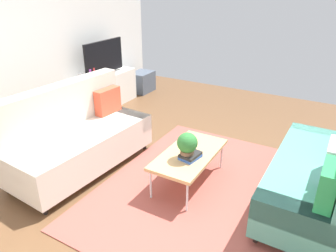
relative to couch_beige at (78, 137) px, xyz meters
The scene contains 15 objects.
ground_plane 1.43m from the couch_beige, 71.88° to the right, with size 7.68×7.68×0.00m, color brown.
wall_far 1.86m from the couch_beige, 74.26° to the left, with size 6.40×0.12×2.90m, color white.
area_rug 1.71m from the couch_beige, 78.41° to the right, with size 2.90×2.20×0.01m, color #9E4C42.
couch_beige is the anchor object (origin of this frame).
couch_green 2.92m from the couch_beige, 76.85° to the right, with size 1.91×0.86×1.10m.
coffee_table 1.47m from the couch_beige, 74.94° to the right, with size 1.10×0.56×0.42m.
tv_console 2.26m from the couch_beige, 31.13° to the left, with size 1.40×0.44×0.64m, color silver.
tv 2.30m from the couch_beige, 30.69° to the left, with size 1.00×0.20×0.64m.
storage_trunk 3.22m from the couch_beige, 19.37° to the left, with size 0.52×0.40×0.44m, color #4C5666.
potted_plant 1.49m from the couch_beige, 80.49° to the right, with size 0.24×0.24×0.33m.
table_book_0 1.51m from the couch_beige, 79.57° to the right, with size 0.24×0.18×0.03m, color #3359B2.
table_book_1 1.51m from the couch_beige, 79.57° to the right, with size 0.24×0.18×0.03m, color #262626.
vase_0 1.84m from the couch_beige, 42.01° to the left, with size 0.09×0.09×0.16m, color silver.
bottle_0 1.90m from the couch_beige, 36.89° to the left, with size 0.05×0.05×0.20m, color purple.
bottle_1 1.98m from the couch_beige, 35.14° to the left, with size 0.04×0.04×0.21m, color red.
Camera 1 is at (-3.00, -1.53, 2.29)m, focal length 33.72 mm.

